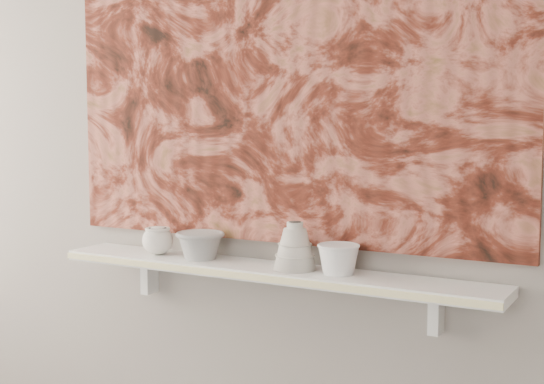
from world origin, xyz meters
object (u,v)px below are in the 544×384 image
Objects in this scene: painting at (281,59)px; bell_vessel at (295,246)px; shelf at (268,271)px; bowl_grey at (200,245)px; cup_cream at (158,240)px; bowl_white at (338,259)px.

painting reaches higher than bell_vessel.
shelf is 0.93× the size of painting.
bowl_grey is (-0.24, 0.00, 0.06)m from shelf.
painting is 0.70m from cup_cream.
bowl_white is (0.23, 0.00, 0.06)m from shelf.
bowl_grey is at bearing 180.00° from shelf.
bowl_grey is 1.53× the size of cup_cream.
painting is 10.83× the size of bell_vessel.
painting is at bearing 18.62° from bowl_grey.
cup_cream reaches higher than bowl_white.
painting reaches higher than cup_cream.
bowl_grey is at bearing 180.00° from bowl_white.
painting is 0.62m from bowl_grey.
shelf is 0.23m from bowl_white.
shelf is at bearing 180.00° from bowl_white.
bowl_grey is 1.27× the size of bowl_white.
bowl_grey reaches higher than bowl_white.
shelf is at bearing -90.00° from painting.
painting is 9.92× the size of bowl_grey.
cup_cream is 0.83× the size of bowl_white.
bell_vessel reaches higher than cup_cream.
bell_vessel is 1.17× the size of bowl_white.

